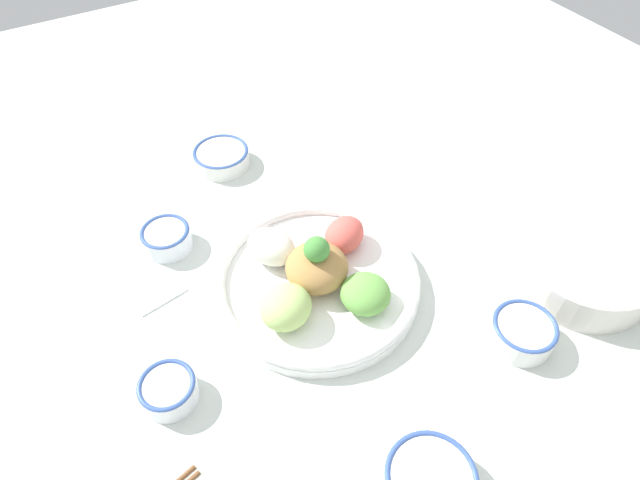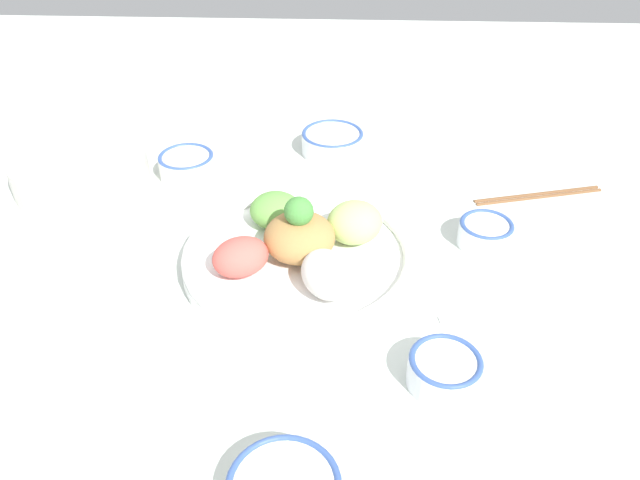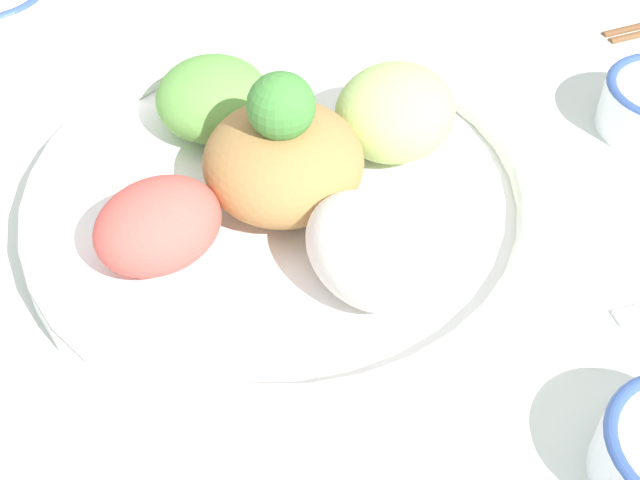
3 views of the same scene
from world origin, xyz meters
TOP-DOWN VIEW (x-y plane):
  - ground_plane at (0.00, 0.00)m, footprint 2.40×2.40m
  - salad_platter at (0.03, -0.03)m, footprint 0.34×0.34m

SIDE VIEW (x-z plane):
  - ground_plane at x=0.00m, z-range 0.00..0.00m
  - salad_platter at x=0.03m, z-range -0.03..0.09m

